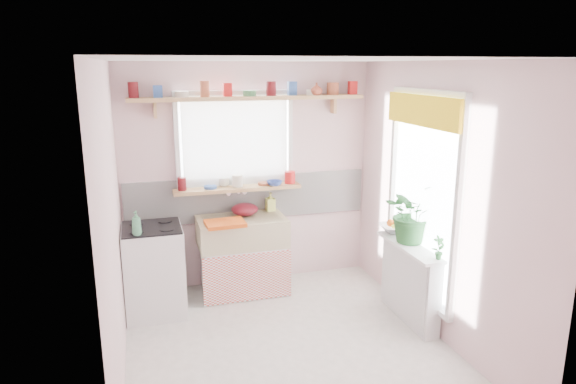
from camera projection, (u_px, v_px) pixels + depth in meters
name	position (u px, v px, depth m)	size (l,w,h in m)	color
room	(327.00, 175.00, 5.23)	(3.20, 3.20, 3.20)	silver
sink_unit	(242.00, 255.00, 5.64)	(0.95, 0.65, 1.11)	white
cooker	(154.00, 270.00, 5.15)	(0.58, 0.58, 0.93)	white
radiator_ledge	(410.00, 281.00, 5.03)	(0.22, 0.95, 0.78)	white
windowsill	(238.00, 188.00, 5.64)	(1.40, 0.22, 0.04)	tan
pine_shelf	(250.00, 98.00, 5.44)	(2.52, 0.24, 0.04)	tan
shelf_crockery	(250.00, 91.00, 5.42)	(2.47, 0.11, 0.12)	#590F14
sill_crockery	(238.00, 182.00, 5.63)	(1.35, 0.11, 0.12)	#590F14
dish_tray	(225.00, 223.00, 5.30)	(0.40, 0.30, 0.04)	#E45714
colander	(245.00, 209.00, 5.64)	(0.29, 0.29, 0.13)	#5D0F1B
jade_plant	(412.00, 212.00, 4.97)	(0.53, 0.46, 0.59)	#245C29
fruit_bowl	(395.00, 229.00, 5.31)	(0.31, 0.31, 0.08)	silver
herb_pot	(439.00, 248.00, 4.55)	(0.12, 0.08, 0.22)	#2B6C30
soap_bottle_sink	(270.00, 202.00, 5.81)	(0.10, 0.10, 0.21)	#CDDA61
sill_cup	(224.00, 182.00, 5.65)	(0.12, 0.12, 0.09)	#EEE8CE
sill_bowl	(274.00, 183.00, 5.69)	(0.17, 0.17, 0.05)	#314CA2
shelf_vase	(317.00, 89.00, 5.56)	(0.13, 0.13, 0.13)	#A94B34
cooker_bottle	(136.00, 223.00, 4.77)	(0.09, 0.09, 0.23)	#458B60
fruit	(396.00, 223.00, 5.30)	(0.20, 0.14, 0.10)	#E75A13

